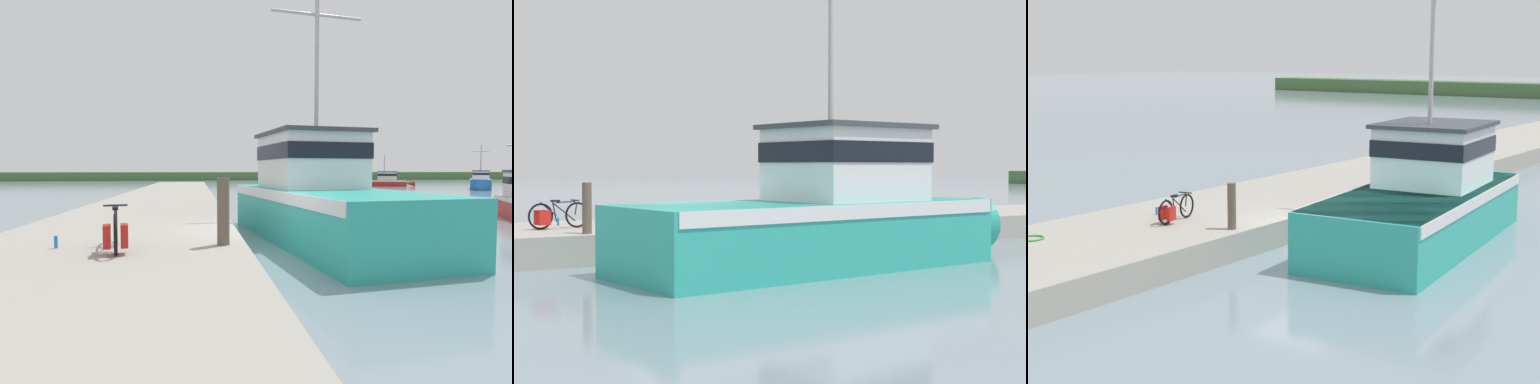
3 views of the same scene
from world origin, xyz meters
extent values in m
plane|color=gray|center=(0.00, 0.00, 0.00)|extent=(320.00, 320.00, 0.00)
cube|color=#A39E93|center=(-3.31, 0.00, 0.39)|extent=(5.40, 80.00, 0.78)
cube|color=teal|center=(2.41, 2.44, 0.81)|extent=(4.57, 9.84, 1.62)
cone|color=teal|center=(1.74, 8.00, 0.81)|extent=(1.74, 1.88, 1.54)
cube|color=white|center=(2.41, 2.44, 1.46)|extent=(4.62, 9.65, 0.32)
cube|color=white|center=(2.27, 3.62, 2.51)|extent=(3.14, 3.58, 1.77)
cube|color=black|center=(2.27, 3.62, 2.82)|extent=(3.20, 3.65, 0.50)
cube|color=#3D4247|center=(2.27, 3.62, 3.45)|extent=(3.39, 3.86, 0.12)
cylinder|color=#B2B2B7|center=(2.32, 3.13, 5.98)|extent=(0.14, 0.14, 4.94)
torus|color=black|center=(-2.93, -2.63, 1.14)|extent=(0.19, 0.71, 0.71)
torus|color=black|center=(-3.12, -1.58, 1.14)|extent=(0.19, 0.71, 0.71)
cylinder|color=#232833|center=(-2.96, -2.46, 1.06)|extent=(0.10, 0.36, 0.19)
cylinder|color=#232833|center=(-3.00, -2.23, 1.24)|extent=(0.06, 0.15, 0.54)
cylinder|color=#232833|center=(-2.97, -2.41, 1.32)|extent=(0.12, 0.47, 0.40)
cylinder|color=#232833|center=(-3.05, -1.97, 1.23)|extent=(0.16, 0.67, 0.54)
cylinder|color=#232833|center=(-3.06, -1.91, 1.50)|extent=(0.14, 0.55, 0.05)
cylinder|color=#232833|center=(-3.12, -1.61, 1.31)|extent=(0.05, 0.10, 0.36)
cylinder|color=#232833|center=(-3.11, -1.64, 1.54)|extent=(0.44, 0.12, 0.04)
cube|color=black|center=(-3.01, -2.21, 1.54)|extent=(0.14, 0.25, 0.05)
cube|color=red|center=(-3.07, -2.60, 1.10)|extent=(0.18, 0.34, 0.39)
cube|color=red|center=(-2.80, -2.55, 1.10)|extent=(0.18, 0.34, 0.39)
cylinder|color=brown|center=(-1.07, -1.94, 1.43)|extent=(0.24, 0.24, 1.29)
cylinder|color=blue|center=(-4.14, -1.83, 0.90)|extent=(0.06, 0.06, 0.23)
camera|label=1|loc=(-1.58, -9.56, 2.22)|focal=28.00mm
camera|label=2|loc=(18.19, -7.89, 2.49)|focal=55.00mm
camera|label=3|loc=(12.75, -17.99, 5.60)|focal=55.00mm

